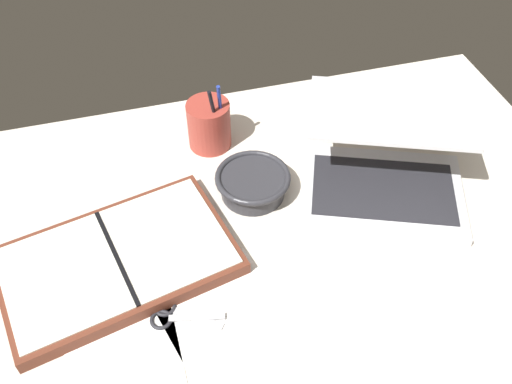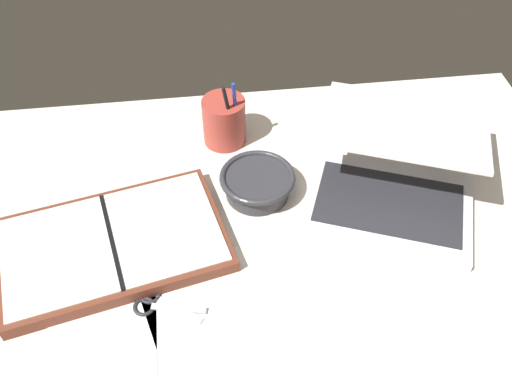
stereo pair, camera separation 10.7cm
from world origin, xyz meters
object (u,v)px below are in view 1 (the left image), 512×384
Objects in this scene: laptop at (385,164)px; planner at (118,261)px; scissors at (171,314)px; pen_cup at (209,125)px; bowl at (253,183)px.

planner is at bearing -150.97° from laptop.
planner is at bearing 144.94° from scissors.
planner is 14.92cm from scissors.
planner is at bearing -129.49° from pen_cup.
bowl is at bearing 8.81° from planner.
laptop is 38.31cm from pen_cup.
planner is (-28.50, -11.18, -1.43)cm from bowl.
pen_cup is 1.31× the size of scissors.
laptop is 2.62× the size of pen_cup.
bowl is 30.65cm from planner.
laptop is at bearing -9.10° from bowl.
bowl is at bearing -73.48° from pen_cup.
pen_cup is at bearing 106.52° from bowl.
bowl is 0.33× the size of planner.
bowl reaches higher than scissors.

